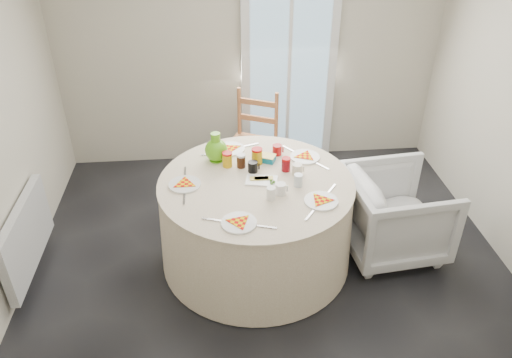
{
  "coord_description": "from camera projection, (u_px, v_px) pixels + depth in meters",
  "views": [
    {
      "loc": [
        -0.4,
        -3.05,
        2.9
      ],
      "look_at": [
        -0.1,
        0.22,
        0.8
      ],
      "focal_mm": 35.0,
      "sensor_mm": 36.0,
      "label": 1
    }
  ],
  "objects": [
    {
      "name": "wooden_chair",
      "position": [
        251.0,
        148.0,
        5.0
      ],
      "size": [
        0.6,
        0.59,
        1.03
      ],
      "primitive_type": null,
      "rotation": [
        0.0,
        0.0,
        -0.43
      ],
      "color": "#9D5A34",
      "rests_on": "floor"
    },
    {
      "name": "armchair",
      "position": [
        395.0,
        212.0,
        4.22
      ],
      "size": [
        0.83,
        0.87,
        0.82
      ],
      "primitive_type": "imported",
      "rotation": [
        0.0,
        0.0,
        1.68
      ],
      "color": "silver",
      "rests_on": "floor"
    },
    {
      "name": "table",
      "position": [
        256.0,
        222.0,
        4.13
      ],
      "size": [
        1.59,
        1.59,
        0.81
      ],
      "primitive_type": "cylinder",
      "color": "#EFE1C5",
      "rests_on": "floor"
    },
    {
      "name": "green_pitcher",
      "position": [
        216.0,
        151.0,
        4.14
      ],
      "size": [
        0.25,
        0.25,
        0.25
      ],
      "primitive_type": null,
      "rotation": [
        0.0,
        0.0,
        -0.41
      ],
      "color": "#59B517",
      "rests_on": "table"
    },
    {
      "name": "glass_door",
      "position": [
        289.0,
        69.0,
        5.25
      ],
      "size": [
        1.0,
        0.08,
        2.1
      ],
      "primitive_type": "cube",
      "color": "silver",
      "rests_on": "floor"
    },
    {
      "name": "butter_tub",
      "position": [
        267.0,
        160.0,
        4.17
      ],
      "size": [
        0.17,
        0.15,
        0.06
      ],
      "primitive_type": "cube",
      "rotation": [
        0.0,
        0.0,
        -0.42
      ],
      "color": "#0C779A",
      "rests_on": "table"
    },
    {
      "name": "cheese_platter",
      "position": [
        262.0,
        182.0,
        3.92
      ],
      "size": [
        0.27,
        0.2,
        0.03
      ],
      "primitive_type": null,
      "rotation": [
        0.0,
        0.0,
        -0.2
      ],
      "color": "white",
      "rests_on": "table"
    },
    {
      "name": "wall_back",
      "position": [
        250.0,
        45.0,
        5.13
      ],
      "size": [
        4.0,
        0.02,
        2.6
      ],
      "primitive_type": "cube",
      "color": "#BCB5A3",
      "rests_on": "floor"
    },
    {
      "name": "mugs_glasses",
      "position": [
        277.0,
        175.0,
        3.93
      ],
      "size": [
        0.77,
        0.77,
        0.11
      ],
      "primitive_type": null,
      "rotation": [
        0.0,
        0.0,
        -0.35
      ],
      "color": "#A3A3A3",
      "rests_on": "table"
    },
    {
      "name": "jar_cluster",
      "position": [
        255.0,
        164.0,
        4.05
      ],
      "size": [
        0.59,
        0.43,
        0.16
      ],
      "primitive_type": null,
      "rotation": [
        0.0,
        0.0,
        0.34
      ],
      "color": "#AD4E1B",
      "rests_on": "table"
    },
    {
      "name": "radiator",
      "position": [
        26.0,
        236.0,
        3.96
      ],
      "size": [
        0.07,
        1.0,
        0.55
      ],
      "primitive_type": "cube",
      "color": "silver",
      "rests_on": "floor"
    },
    {
      "name": "place_settings",
      "position": [
        256.0,
        182.0,
        3.91
      ],
      "size": [
        1.51,
        1.51,
        0.03
      ],
      "primitive_type": null,
      "rotation": [
        0.0,
        0.0,
        0.11
      ],
      "color": "silver",
      "rests_on": "table"
    },
    {
      "name": "floor",
      "position": [
        271.0,
        274.0,
        4.15
      ],
      "size": [
        4.0,
        4.0,
        0.0
      ],
      "primitive_type": "plane",
      "color": "black",
      "rests_on": "ground"
    }
  ]
}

